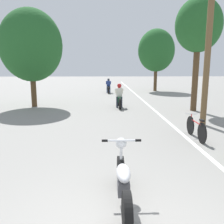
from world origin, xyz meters
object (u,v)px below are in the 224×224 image
object	(u,v)px
roadside_tree_right_near	(199,26)
roadside_tree_right_far	(156,51)
bicycle_parked	(196,128)
motorcycle_rider_lead	(119,98)
motorcycle_rider_far	(108,87)
roadside_tree_left	(31,46)
motorcycle_foreground	(123,181)
utility_pole	(208,50)

from	to	relation	value
roadside_tree_right_near	roadside_tree_right_far	xyz separation A→B (m)	(0.24, 11.19, -0.47)
roadside_tree_right_far	bicycle_parked	distance (m)	16.90
roadside_tree_right_far	motorcycle_rider_lead	bearing A→B (deg)	-113.17
roadside_tree_right_far	motorcycle_rider_far	bearing A→B (deg)	-159.16
roadside_tree_left	bicycle_parked	xyz separation A→B (m)	(7.35, -6.91, -3.26)
motorcycle_rider_lead	bicycle_parked	xyz separation A→B (m)	(2.17, -6.39, -0.19)
motorcycle_foreground	roadside_tree_right_near	bearing A→B (deg)	62.88
roadside_tree_right_near	motorcycle_rider_far	xyz separation A→B (m)	(-4.53, 9.37, -3.95)
motorcycle_rider_lead	bicycle_parked	size ratio (longest dim) A/B	1.24
roadside_tree_left	bicycle_parked	world-z (taller)	roadside_tree_left
roadside_tree_right_far	roadside_tree_right_near	bearing A→B (deg)	-91.22
roadside_tree_right_near	motorcycle_rider_far	bearing A→B (deg)	115.82
roadside_tree_right_near	roadside_tree_right_far	bearing A→B (deg)	88.78
roadside_tree_left	motorcycle_rider_far	world-z (taller)	roadside_tree_left
utility_pole	motorcycle_rider_far	size ratio (longest dim) A/B	2.80
roadside_tree_right_far	roadside_tree_left	distance (m)	13.38
motorcycle_foreground	roadside_tree_right_far	bearing A→B (deg)	76.51
motorcycle_rider_lead	bicycle_parked	distance (m)	6.76
utility_pole	bicycle_parked	distance (m)	3.45
utility_pole	roadside_tree_right_far	distance (m)	14.53
utility_pole	roadside_tree_right_far	xyz separation A→B (m)	(1.06, 14.46, 0.96)
utility_pole	bicycle_parked	xyz separation A→B (m)	(-1.04, -1.92, -2.67)
motorcycle_rider_lead	motorcycle_rider_far	bearing A→B (deg)	93.50
roadside_tree_right_far	roadside_tree_left	xyz separation A→B (m)	(-9.45, -9.47, -0.37)
roadside_tree_left	motorcycle_rider_far	size ratio (longest dim) A/B	2.73
utility_pole	motorcycle_foreground	bearing A→B (deg)	-123.48
roadside_tree_left	bicycle_parked	distance (m)	10.60
motorcycle_foreground	bicycle_parked	world-z (taller)	motorcycle_foreground
motorcycle_foreground	motorcycle_rider_lead	xyz separation A→B (m)	(0.57, 10.20, 0.12)
roadside_tree_right_near	motorcycle_rider_lead	world-z (taller)	roadside_tree_right_near
utility_pole	motorcycle_rider_lead	world-z (taller)	utility_pole
roadside_tree_left	motorcycle_rider_far	xyz separation A→B (m)	(4.68, 7.65, -3.10)
motorcycle_foreground	motorcycle_rider_far	size ratio (longest dim) A/B	0.94
roadside_tree_right_near	motorcycle_rider_lead	bearing A→B (deg)	163.34
utility_pole	bicycle_parked	bearing A→B (deg)	-118.47
roadside_tree_right_far	motorcycle_foreground	xyz separation A→B (m)	(-4.84, -20.18, -3.56)
roadside_tree_right_far	roadside_tree_left	bearing A→B (deg)	-134.95
motorcycle_rider_lead	motorcycle_rider_far	size ratio (longest dim) A/B	1.00
roadside_tree_right_far	motorcycle_foreground	world-z (taller)	roadside_tree_right_far
motorcycle_foreground	motorcycle_rider_far	distance (m)	18.36
roadside_tree_right_far	roadside_tree_left	size ratio (longest dim) A/B	1.06
roadside_tree_right_near	roadside_tree_left	world-z (taller)	roadside_tree_right_near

